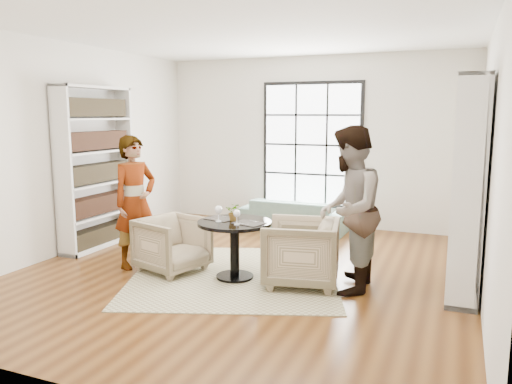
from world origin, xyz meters
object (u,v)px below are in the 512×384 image
at_px(pedestal_table, 235,237).
at_px(person_left, 135,202).
at_px(armchair_right, 301,252).
at_px(wine_glass_right, 237,214).
at_px(armchair_left, 173,244).
at_px(flower_centerpiece, 234,212).
at_px(sofa, 294,215).
at_px(wine_glass_left, 218,210).
at_px(person_right, 349,210).

distance_m(pedestal_table, person_left, 1.45).
xyz_separation_m(armchair_right, wine_glass_right, (-0.70, -0.27, 0.46)).
height_order(pedestal_table, person_left, person_left).
relative_size(armchair_left, flower_centerpiece, 3.51).
bearing_deg(sofa, wine_glass_right, 96.28).
relative_size(armchair_left, person_left, 0.45).
bearing_deg(person_left, flower_centerpiece, -68.37).
height_order(sofa, flower_centerpiece, flower_centerpiece).
bearing_deg(flower_centerpiece, armchair_left, -176.07).
height_order(wine_glass_left, wine_glass_right, wine_glass_left).
relative_size(person_left, person_right, 0.92).
xyz_separation_m(armchair_left, person_left, (-0.55, 0.00, 0.51)).
bearing_deg(pedestal_table, sofa, 92.73).
bearing_deg(person_right, wine_glass_right, -80.20).
xyz_separation_m(armchair_left, wine_glass_right, (0.96, -0.13, 0.50)).
relative_size(armchair_left, person_right, 0.41).
bearing_deg(wine_glass_right, person_left, 175.05).
bearing_deg(armchair_right, person_right, 79.13).
xyz_separation_m(sofa, person_left, (-1.28, -2.78, 0.60)).
bearing_deg(flower_centerpiece, wine_glass_left, -141.36).
bearing_deg(armchair_right, armchair_left, -95.99).
height_order(armchair_left, wine_glass_right, wine_glass_right).
bearing_deg(sofa, flower_centerpiece, 94.16).
bearing_deg(wine_glass_right, pedestal_table, 122.80).
height_order(wine_glass_left, flower_centerpiece, flower_centerpiece).
height_order(person_left, person_right, person_right).
relative_size(wine_glass_right, flower_centerpiece, 0.83).
distance_m(armchair_right, person_left, 2.27).
bearing_deg(person_left, sofa, -5.41).
distance_m(sofa, wine_glass_left, 2.91).
xyz_separation_m(pedestal_table, armchair_right, (0.81, 0.11, -0.13)).
xyz_separation_m(sofa, flower_centerpiece, (0.12, -2.72, 0.56)).
bearing_deg(person_right, armchair_left, -88.85).
bearing_deg(armchair_right, sofa, -171.32).
height_order(pedestal_table, sofa, pedestal_table).
height_order(person_left, flower_centerpiece, person_left).
bearing_deg(flower_centerpiece, sofa, 92.52).
height_order(sofa, wine_glass_right, wine_glass_right).
xyz_separation_m(armchair_right, flower_centerpiece, (-0.82, -0.08, 0.44)).
xyz_separation_m(person_left, person_right, (2.76, 0.14, 0.07)).
distance_m(sofa, person_right, 3.10).
relative_size(pedestal_table, wine_glass_left, 4.57).
xyz_separation_m(pedestal_table, sofa, (-0.13, 2.75, -0.25)).
relative_size(sofa, armchair_right, 2.14).
relative_size(sofa, person_left, 1.06).
xyz_separation_m(sofa, wine_glass_left, (-0.03, -2.85, 0.59)).
height_order(pedestal_table, person_right, person_right).
bearing_deg(armchair_left, person_right, -69.44).
bearing_deg(pedestal_table, flower_centerpiece, 113.58).
bearing_deg(armchair_left, wine_glass_left, -78.49).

